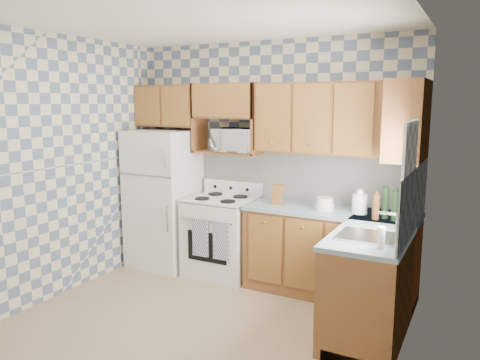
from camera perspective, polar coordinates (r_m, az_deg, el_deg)
name	(u,v)px	position (r m, az deg, el deg)	size (l,w,h in m)	color
floor	(197,328)	(4.46, -5.31, -17.48)	(3.40, 3.40, 0.00)	#867054
back_wall	(270,160)	(5.42, 3.72, 2.40)	(3.40, 0.02, 2.70)	slate
right_wall	(401,200)	(3.42, 19.00, -2.31)	(0.02, 3.20, 2.70)	slate
backsplash_back	(302,176)	(5.29, 7.62, 0.50)	(2.60, 0.01, 0.56)	silver
backsplash_right	(414,200)	(4.23, 20.44, -2.28)	(0.01, 1.60, 0.56)	silver
refrigerator	(164,199)	(5.85, -9.26, -2.25)	(0.75, 0.70, 1.68)	white
stove_body	(222,237)	(5.53, -2.26, -6.98)	(0.76, 0.65, 0.90)	white
cooktop	(221,199)	(5.42, -2.29, -2.36)	(0.76, 0.65, 0.03)	silver
backguard	(233,187)	(5.64, -0.90, -0.91)	(0.76, 0.08, 0.17)	white
dish_towel_left	(200,238)	(5.27, -4.85, -7.06)	(0.20, 0.03, 0.42)	navy
dish_towel_right	(221,241)	(5.13, -2.30, -7.47)	(0.20, 0.03, 0.42)	navy
base_cabinets_back	(329,254)	(5.07, 10.85, -8.84)	(1.75, 0.60, 0.88)	brown
base_cabinets_right	(375,279)	(4.48, 16.12, -11.53)	(0.60, 1.60, 0.88)	brown
countertop_back	(331,211)	(4.94, 11.00, -3.78)	(1.77, 0.63, 0.04)	slate
countertop_right	(377,230)	(4.34, 16.33, -5.84)	(0.63, 1.60, 0.04)	slate
upper_cabinets_back	(338,119)	(4.95, 11.82, 7.35)	(1.75, 0.33, 0.74)	brown
upper_cabinets_fridge	(170,106)	(5.89, -8.58, 8.92)	(0.82, 0.33, 0.50)	brown
upper_cabinets_right	(407,120)	(4.62, 19.73, 6.85)	(0.33, 0.70, 0.74)	brown
microwave_shelf	(228,152)	(5.48, -1.49, 3.38)	(0.80, 0.33, 0.03)	brown
microwave	(235,140)	(5.38, -0.57, 4.88)	(0.49, 0.33, 0.27)	white
sink	(369,237)	(4.00, 15.41, -6.72)	(0.48, 0.40, 0.03)	#B7B7BC
window	(409,176)	(3.84, 19.90, 0.42)	(0.02, 0.66, 0.86)	white
bottle_0	(385,203)	(4.66, 17.29, -2.67)	(0.07, 0.07, 0.30)	black
bottle_1	(395,206)	(4.58, 18.37, -3.04)	(0.07, 0.07, 0.28)	black
bottle_2	(402,206)	(4.68, 19.17, -2.97)	(0.07, 0.07, 0.26)	#553115
bottle_3	(376,207)	(4.60, 16.23, -3.15)	(0.07, 0.07, 0.24)	#553115
knife_block	(278,194)	(5.09, 4.65, -1.77)	(0.10, 0.10, 0.21)	brown
electric_kettle	(360,204)	(4.81, 14.39, -2.84)	(0.15, 0.15, 0.19)	white
food_containers	(324,204)	(4.88, 10.25, -2.88)	(0.20, 0.20, 0.13)	beige
soap_bottle	(381,238)	(3.71, 16.83, -6.77)	(0.06, 0.06, 0.17)	beige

